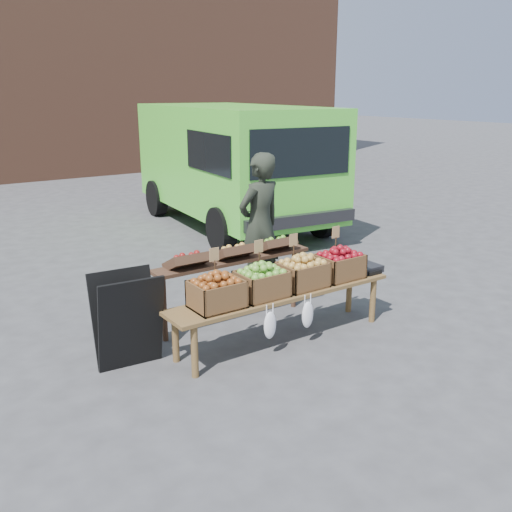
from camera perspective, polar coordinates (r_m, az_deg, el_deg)
ground at (r=6.92m, az=6.16°, el=-6.50°), size 80.00×80.00×0.00m
delivery_van at (r=11.47m, az=-2.36°, el=8.87°), size 2.98×5.52×2.37m
vendor at (r=7.53m, az=0.38°, el=3.12°), size 0.76×0.56×1.90m
chalkboard_sign at (r=5.79m, az=-12.71°, el=-6.27°), size 0.67×0.41×0.98m
back_table at (r=6.67m, az=-2.25°, el=-2.51°), size 2.10×0.44×1.04m
display_bench at (r=6.29m, az=2.61°, el=-6.01°), size 2.70×0.56×0.57m
crate_golden_apples at (r=5.70m, az=-3.96°, el=-3.85°), size 0.50×0.40×0.28m
crate_russet_pears at (r=5.98m, az=0.57°, el=-2.82°), size 0.50×0.40×0.28m
crate_red_apples at (r=6.30m, az=4.65°, el=-1.87°), size 0.50×0.40×0.28m
crate_green_apples at (r=6.65m, az=8.33°, el=-1.01°), size 0.50×0.40×0.28m
weighing_scale at (r=6.96m, az=10.86°, el=-1.20°), size 0.34×0.30×0.08m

